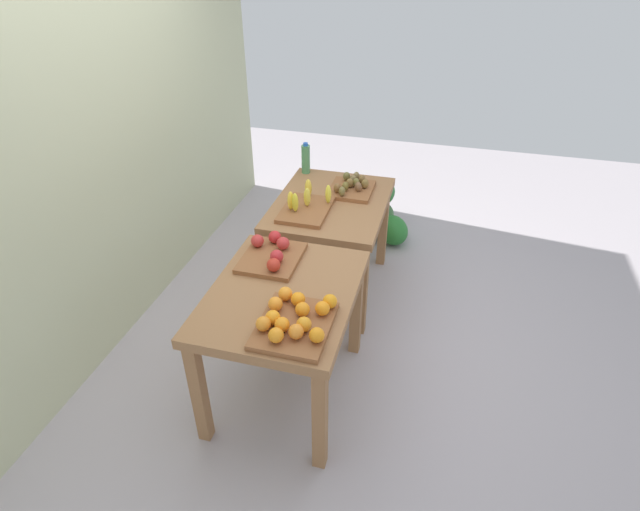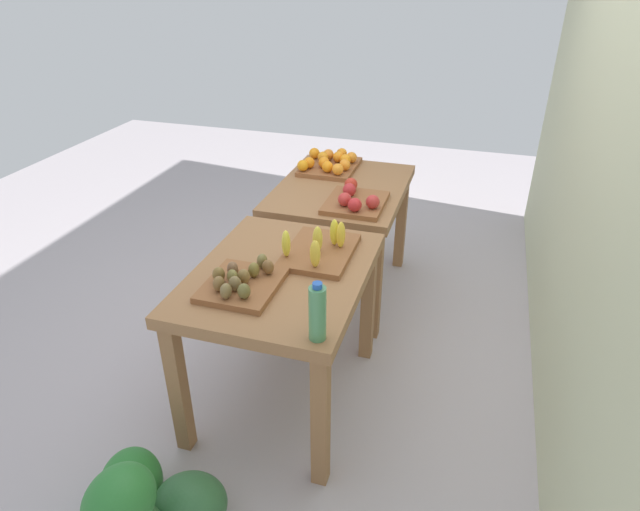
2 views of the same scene
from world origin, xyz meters
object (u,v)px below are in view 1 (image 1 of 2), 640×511
at_px(water_bottle, 306,159).
at_px(apple_bin, 272,254).
at_px(banana_crate, 306,206).
at_px(watermelon_pile, 380,217).
at_px(display_table_right, 331,215).
at_px(kiwi_bin, 352,187).
at_px(display_table_left, 283,307).
at_px(orange_bin, 294,320).

bearing_deg(water_bottle, apple_bin, -172.75).
distance_m(banana_crate, watermelon_pile, 1.35).
xyz_separation_m(display_table_right, banana_crate, (-0.20, 0.13, 0.15)).
bearing_deg(display_table_right, kiwi_bin, -29.08).
xyz_separation_m(banana_crate, kiwi_bin, (0.39, -0.24, -0.00)).
bearing_deg(kiwi_bin, display_table_right, 150.92).
bearing_deg(apple_bin, banana_crate, -2.14).
height_order(display_table_left, orange_bin, orange_bin).
distance_m(orange_bin, banana_crate, 1.23).
xyz_separation_m(apple_bin, banana_crate, (0.64, -0.02, 0.00)).
bearing_deg(apple_bin, watermelon_pile, -12.80).
relative_size(display_table_left, kiwi_bin, 2.89).
relative_size(display_table_right, water_bottle, 4.11).
bearing_deg(banana_crate, kiwi_bin, -31.88).
relative_size(apple_bin, banana_crate, 0.91).
xyz_separation_m(display_table_right, water_bottle, (0.44, 0.32, 0.24)).
bearing_deg(orange_bin, kiwi_bin, 1.66).
relative_size(kiwi_bin, watermelon_pile, 0.54).
relative_size(water_bottle, watermelon_pile, 0.38).
relative_size(display_table_right, kiwi_bin, 2.89).
bearing_deg(kiwi_bin, apple_bin, 165.43).
height_order(orange_bin, watermelon_pile, orange_bin).
bearing_deg(display_table_left, watermelon_pile, -6.77).
relative_size(display_table_left, watermelon_pile, 1.56).
distance_m(display_table_right, water_bottle, 0.59).
distance_m(display_table_left, apple_bin, 0.36).
bearing_deg(watermelon_pile, display_table_left, 173.23).
bearing_deg(water_bottle, display_table_right, -143.83).
xyz_separation_m(apple_bin, watermelon_pile, (1.77, -0.40, -0.64)).
bearing_deg(water_bottle, kiwi_bin, -119.25).
xyz_separation_m(orange_bin, banana_crate, (1.19, 0.29, -0.01)).
height_order(display_table_right, kiwi_bin, kiwi_bin).
bearing_deg(orange_bin, water_bottle, 14.62).
bearing_deg(kiwi_bin, banana_crate, 148.12).
height_order(display_table_right, apple_bin, apple_bin).
bearing_deg(watermelon_pile, water_bottle, 131.41).
distance_m(apple_bin, kiwi_bin, 1.07).
xyz_separation_m(kiwi_bin, water_bottle, (0.24, 0.43, 0.08)).
distance_m(water_bottle, watermelon_pile, 1.04).
bearing_deg(apple_bin, kiwi_bin, -14.57).
bearing_deg(banana_crate, display_table_left, -171.71).
height_order(display_table_right, orange_bin, orange_bin).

